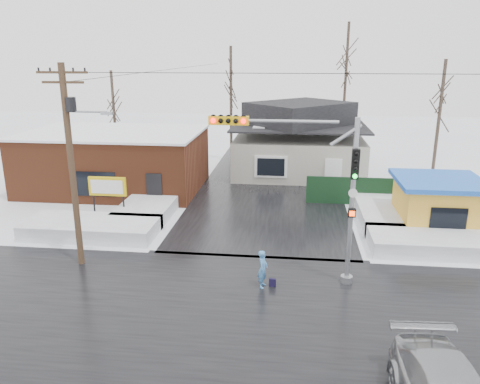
# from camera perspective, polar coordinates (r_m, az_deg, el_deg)

# --- Properties ---
(ground) EXTENTS (120.00, 120.00, 0.00)m
(ground) POSITION_cam_1_polar(r_m,az_deg,el_deg) (18.04, 0.67, -14.65)
(ground) COLOR white
(ground) RESTS_ON ground
(road_ns) EXTENTS (10.00, 120.00, 0.02)m
(road_ns) POSITION_cam_1_polar(r_m,az_deg,el_deg) (18.03, 0.67, -14.62)
(road_ns) COLOR black
(road_ns) RESTS_ON ground
(road_ew) EXTENTS (120.00, 10.00, 0.02)m
(road_ew) POSITION_cam_1_polar(r_m,az_deg,el_deg) (18.03, 0.67, -14.62)
(road_ew) COLOR black
(road_ew) RESTS_ON ground
(snowbank_nw) EXTENTS (7.00, 3.00, 0.80)m
(snowbank_nw) POSITION_cam_1_polar(r_m,az_deg,el_deg) (26.29, -17.61, -4.17)
(snowbank_nw) COLOR white
(snowbank_nw) RESTS_ON ground
(snowbank_ne) EXTENTS (7.00, 3.00, 0.80)m
(snowbank_ne) POSITION_cam_1_polar(r_m,az_deg,el_deg) (25.20, 23.37, -5.69)
(snowbank_ne) COLOR white
(snowbank_ne) RESTS_ON ground
(snowbank_nside_w) EXTENTS (3.00, 8.00, 0.80)m
(snowbank_nside_w) POSITION_cam_1_polar(r_m,az_deg,el_deg) (30.03, -10.32, -1.09)
(snowbank_nside_w) COLOR white
(snowbank_nside_w) RESTS_ON ground
(snowbank_nside_e) EXTENTS (3.00, 8.00, 0.80)m
(snowbank_nside_e) POSITION_cam_1_polar(r_m,az_deg,el_deg) (29.29, 16.95, -2.01)
(snowbank_nside_e) COLOR white
(snowbank_nside_e) RESTS_ON ground
(traffic_signal) EXTENTS (6.05, 0.68, 7.00)m
(traffic_signal) POSITION_cam_1_polar(r_m,az_deg,el_deg) (18.96, 8.99, 1.65)
(traffic_signal) COLOR gray
(traffic_signal) RESTS_ON ground
(utility_pole) EXTENTS (3.15, 0.44, 9.00)m
(utility_pole) POSITION_cam_1_polar(r_m,az_deg,el_deg) (21.53, -19.79, 4.22)
(utility_pole) COLOR #382619
(utility_pole) RESTS_ON ground
(brick_building) EXTENTS (12.20, 8.20, 4.12)m
(brick_building) POSITION_cam_1_polar(r_m,az_deg,el_deg) (34.55, -14.95, 3.80)
(brick_building) COLOR brown
(brick_building) RESTS_ON ground
(marquee_sign) EXTENTS (2.20, 0.21, 2.55)m
(marquee_sign) POSITION_cam_1_polar(r_m,az_deg,el_deg) (28.01, -15.85, 0.51)
(marquee_sign) COLOR black
(marquee_sign) RESTS_ON ground
(house) EXTENTS (10.40, 8.40, 5.76)m
(house) POSITION_cam_1_polar(r_m,az_deg,el_deg) (37.96, 7.17, 6.17)
(house) COLOR #AAA79A
(house) RESTS_ON ground
(kiosk) EXTENTS (4.60, 4.60, 2.88)m
(kiosk) POSITION_cam_1_polar(r_m,az_deg,el_deg) (27.71, 22.91, -1.35)
(kiosk) COLOR gold
(kiosk) RESTS_ON ground
(fence) EXTENTS (8.00, 0.12, 1.80)m
(fence) POSITION_cam_1_polar(r_m,az_deg,el_deg) (30.94, 15.49, 0.06)
(fence) COLOR black
(fence) RESTS_ON ground
(tree_far_left) EXTENTS (3.00, 3.00, 10.00)m
(tree_far_left) POSITION_cam_1_polar(r_m,az_deg,el_deg) (41.76, -1.12, 14.59)
(tree_far_left) COLOR #332821
(tree_far_left) RESTS_ON ground
(tree_far_mid) EXTENTS (3.00, 3.00, 12.00)m
(tree_far_mid) POSITION_cam_1_polar(r_m,az_deg,el_deg) (43.59, 12.95, 16.37)
(tree_far_mid) COLOR #332821
(tree_far_mid) RESTS_ON ground
(tree_far_right) EXTENTS (3.00, 3.00, 9.00)m
(tree_far_right) POSITION_cam_1_polar(r_m,az_deg,el_deg) (36.93, 23.50, 11.79)
(tree_far_right) COLOR #332821
(tree_far_right) RESTS_ON ground
(tree_far_west) EXTENTS (3.00, 3.00, 8.00)m
(tree_far_west) POSITION_cam_1_polar(r_m,az_deg,el_deg) (42.43, -15.30, 11.91)
(tree_far_west) COLOR #332821
(tree_far_west) RESTS_ON ground
(pedestrian) EXTENTS (0.49, 0.65, 1.61)m
(pedestrian) POSITION_cam_1_polar(r_m,az_deg,el_deg) (19.54, 2.80, -9.39)
(pedestrian) COLOR #4583C2
(pedestrian) RESTS_ON ground
(shopping_bag) EXTENTS (0.29, 0.15, 0.35)m
(shopping_bag) POSITION_cam_1_polar(r_m,az_deg,el_deg) (19.85, 3.98, -11.01)
(shopping_bag) COLOR black
(shopping_bag) RESTS_ON ground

